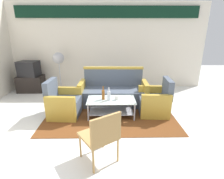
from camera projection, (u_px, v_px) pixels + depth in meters
The scene contains 14 objects.
ground_plane at pixel (108, 133), 3.45m from camera, with size 14.00×14.00×0.00m, color white.
wall_back at pixel (108, 44), 5.87m from camera, with size 6.52×0.19×2.80m.
rug at pixel (110, 113), 4.25m from camera, with size 2.98×2.06×0.01m, color brown.
couch at pixel (113, 93), 4.75m from camera, with size 1.82×0.79×0.96m.
armchair_left at pixel (64, 104), 4.09m from camera, with size 0.75×0.80×0.85m.
armchair_right at pixel (155, 102), 4.20m from camera, with size 0.74×0.80×0.85m.
coffee_table at pixel (111, 105), 4.07m from camera, with size 1.10×0.60×0.40m.
bottle_brown at pixel (103, 94), 3.99m from camera, with size 0.07×0.07×0.32m.
bottle_clear at pixel (109, 95), 3.94m from camera, with size 0.07×0.07×0.31m.
cup at pixel (117, 98), 3.99m from camera, with size 0.08×0.08×0.10m, color silver.
tv_stand at pixel (31, 84), 5.74m from camera, with size 0.80×0.50×0.52m, color black.
television at pixel (29, 69), 5.58m from camera, with size 0.66×0.53×0.48m.
pedestal_fan at pixel (59, 60), 5.56m from camera, with size 0.36×0.36×1.27m.
wicker_chair at pixel (101, 134), 2.52m from camera, with size 0.67×0.67×0.84m.
Camera 1 is at (0.03, -3.00, 1.91)m, focal length 28.07 mm.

